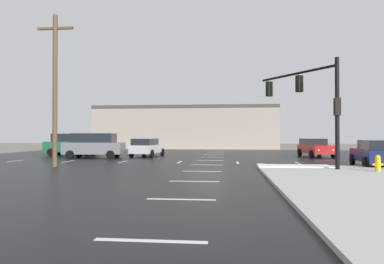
% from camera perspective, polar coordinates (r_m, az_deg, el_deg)
% --- Properties ---
extents(ground_plane, '(120.00, 120.00, 0.00)m').
position_cam_1_polar(ground_plane, '(24.12, 2.65, -5.01)').
color(ground_plane, slate).
extents(road_asphalt, '(44.00, 44.00, 0.02)m').
position_cam_1_polar(road_asphalt, '(24.12, 2.65, -4.99)').
color(road_asphalt, black).
rests_on(road_asphalt, ground_plane).
extents(snow_strip_curbside, '(4.00, 1.60, 0.06)m').
position_cam_1_polar(snow_strip_curbside, '(20.42, 16.22, -5.31)').
color(snow_strip_curbside, white).
rests_on(snow_strip_curbside, sidewalk_corner).
extents(lane_markings, '(36.15, 36.15, 0.01)m').
position_cam_1_polar(lane_markings, '(22.71, 5.51, -5.23)').
color(lane_markings, silver).
rests_on(lane_markings, road_asphalt).
extents(traffic_signal_mast, '(3.45, 4.98, 5.74)m').
position_cam_1_polar(traffic_signal_mast, '(20.63, 18.92, 5.46)').
color(traffic_signal_mast, black).
rests_on(traffic_signal_mast, sidewalk_corner).
extents(fire_hydrant, '(0.48, 0.26, 0.79)m').
position_cam_1_polar(fire_hydrant, '(19.06, 27.94, -4.50)').
color(fire_hydrant, gold).
rests_on(fire_hydrant, sidewalk_corner).
extents(strip_building_background, '(26.40, 8.00, 6.17)m').
position_cam_1_polar(strip_building_background, '(52.60, -0.92, 0.73)').
color(strip_building_background, gray).
rests_on(strip_building_background, ground_plane).
extents(sedan_silver, '(2.42, 4.68, 1.58)m').
position_cam_1_polar(sedan_silver, '(31.08, -7.33, -2.45)').
color(sedan_silver, '#B7BABF').
rests_on(sedan_silver, road_asphalt).
extents(sedan_navy, '(2.39, 4.67, 1.58)m').
position_cam_1_polar(sedan_navy, '(23.25, 27.68, -3.00)').
color(sedan_navy, '#141E47').
rests_on(sedan_navy, road_asphalt).
extents(suv_green, '(4.98, 2.58, 2.03)m').
position_cam_1_polar(suv_green, '(34.96, -18.88, -1.83)').
color(suv_green, '#195933').
rests_on(suv_green, road_asphalt).
extents(suv_grey, '(4.93, 2.40, 2.03)m').
position_cam_1_polar(suv_grey, '(30.05, -15.61, -2.04)').
color(suv_grey, slate).
rests_on(suv_grey, road_asphalt).
extents(sedan_red, '(2.43, 4.68, 1.58)m').
position_cam_1_polar(sedan_red, '(32.25, 19.33, -2.35)').
color(sedan_red, '#B21919').
rests_on(sedan_red, road_asphalt).
extents(utility_pole_mid, '(2.20, 0.28, 9.04)m').
position_cam_1_polar(utility_pole_mid, '(22.51, -21.35, 6.79)').
color(utility_pole_mid, brown).
rests_on(utility_pole_mid, ground_plane).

